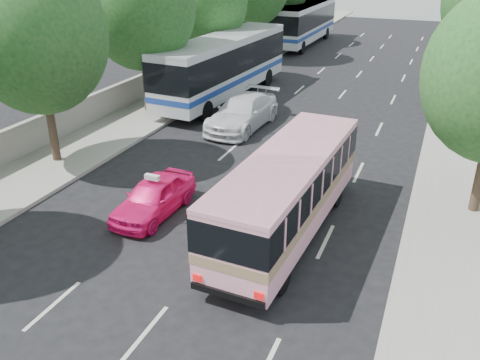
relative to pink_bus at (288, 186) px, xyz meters
The scene contains 12 objects.
ground 5.21m from the pink_bus, 125.35° to the right, with size 120.00×120.00×0.00m, color black.
sidewalk_left 19.68m from the pink_bus, 125.31° to the left, with size 4.00×90.00×0.15m, color #9E998E.
sidewalk_right 17.06m from the pink_bus, 70.51° to the left, with size 4.00×90.00×0.12m, color #9E998E.
low_wall 20.72m from the pink_bus, 129.38° to the left, with size 0.30×90.00×1.50m, color #9E998E.
tree_left_b 12.12m from the pink_bus, behind, with size 5.70×5.70×8.88m.
tree_left_c 15.78m from the pink_bus, 139.05° to the left, with size 6.00×6.00×9.35m.
pink_bus is the anchor object (origin of this frame).
pink_taxi 4.98m from the pink_bus, behind, with size 1.61×4.00×1.36m, color #F71570.
white_pickup 11.01m from the pink_bus, 119.69° to the left, with size 2.32×5.70×1.65m, color silver.
tour_coach_front 16.63m from the pink_bus, 121.08° to the left, with size 3.62×12.85×3.80m.
tour_coach_rear 35.26m from the pink_bus, 104.83° to the left, with size 2.94×12.69×3.78m.
taxi_roof_sign 4.87m from the pink_bus, behind, with size 0.55×0.18×0.18m, color silver.
Camera 1 is at (6.98, -10.30, 8.94)m, focal length 38.00 mm.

